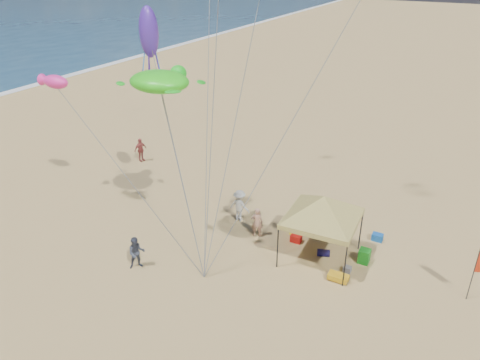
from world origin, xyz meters
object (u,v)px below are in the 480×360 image
(chair_yellow, at_px, (296,228))
(person_near_b, at_px, (137,253))
(cooler_red, at_px, (296,238))
(chair_green, at_px, (364,256))
(person_near_c, at_px, (239,206))
(person_far_a, at_px, (141,150))
(beach_cart, at_px, (338,277))
(canopy_tent, at_px, (324,199))
(person_near_a, at_px, (257,222))
(cooler_blue, at_px, (377,237))

(chair_yellow, relative_size, person_near_b, 0.43)
(cooler_red, height_order, chair_green, chair_green)
(person_near_c, bearing_deg, chair_green, 175.83)
(chair_yellow, height_order, person_far_a, person_far_a)
(chair_green, relative_size, beach_cart, 0.78)
(cooler_red, bearing_deg, person_far_a, 162.55)
(chair_yellow, xyz_separation_m, person_far_a, (-13.16, 3.55, 0.49))
(chair_green, relative_size, person_far_a, 0.41)
(canopy_tent, bearing_deg, person_near_a, 175.24)
(canopy_tent, xyz_separation_m, chair_green, (2.01, 0.66, -2.90))
(cooler_blue, distance_m, person_near_c, 7.38)
(canopy_tent, distance_m, person_near_b, 8.97)
(canopy_tent, relative_size, person_near_c, 3.47)
(cooler_red, height_order, person_far_a, person_far_a)
(canopy_tent, height_order, beach_cart, canopy_tent)
(beach_cart, relative_size, person_near_a, 0.55)
(canopy_tent, relative_size, beach_cart, 7.03)
(person_near_b, relative_size, person_far_a, 0.96)
(cooler_red, xyz_separation_m, chair_green, (3.49, -0.08, 0.16))
(person_near_a, distance_m, person_near_b, 6.26)
(person_near_b, bearing_deg, chair_green, -14.18)
(person_far_a, bearing_deg, chair_yellow, -91.95)
(chair_green, height_order, beach_cart, chair_green)
(cooler_red, relative_size, beach_cart, 0.60)
(chair_yellow, xyz_separation_m, person_near_c, (-3.24, -0.19, 0.56))
(cooler_blue, height_order, chair_green, chair_green)
(canopy_tent, distance_m, chair_green, 3.59)
(chair_yellow, distance_m, person_near_a, 2.11)
(chair_yellow, height_order, person_near_c, person_near_c)
(canopy_tent, xyz_separation_m, person_near_b, (-7.22, -4.74, -2.44))
(cooler_blue, distance_m, person_far_a, 17.23)
(beach_cart, distance_m, person_near_c, 6.89)
(chair_yellow, bearing_deg, cooler_red, -66.16)
(cooler_blue, relative_size, person_far_a, 0.32)
(canopy_tent, height_order, chair_green, canopy_tent)
(chair_yellow, xyz_separation_m, person_near_a, (-1.71, -1.13, 0.47))
(beach_cart, bearing_deg, canopy_tent, 137.17)
(cooler_blue, bearing_deg, person_near_b, -141.06)
(chair_yellow, height_order, person_near_a, person_near_a)
(person_near_a, distance_m, person_near_c, 1.80)
(person_near_c, bearing_deg, person_far_a, -20.19)
(person_near_c, bearing_deg, canopy_tent, 166.74)
(beach_cart, xyz_separation_m, person_near_c, (-6.38, 2.49, 0.71))
(canopy_tent, distance_m, person_near_c, 5.68)
(person_near_b, relative_size, person_near_c, 0.89)
(canopy_tent, distance_m, person_near_a, 4.27)
(chair_yellow, distance_m, person_near_b, 8.23)
(cooler_blue, bearing_deg, person_near_a, -155.84)
(canopy_tent, bearing_deg, person_near_b, -146.70)
(cooler_blue, height_order, person_near_b, person_near_b)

